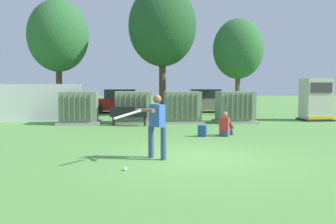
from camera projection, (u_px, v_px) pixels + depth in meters
The scene contains 17 objects.
ground_plane at pixel (197, 158), 10.35m from camera, with size 96.00×96.00×0.00m, color #5B9947.
fence_panel at pixel (35, 103), 19.96m from camera, with size 4.80×0.12×2.00m, color white.
transformer_west at pixel (79, 108), 18.93m from camera, with size 2.10×1.70×1.62m.
transformer_mid_west at pixel (133, 108), 19.27m from camera, with size 2.10×1.70×1.62m.
transformer_mid_east at pixel (182, 107), 19.45m from camera, with size 2.10×1.70×1.62m.
transformer_east at pixel (235, 107), 19.49m from camera, with size 2.10×1.70×1.62m.
generator_enclosure at pixel (316, 100), 20.55m from camera, with size 1.60×1.40×2.30m.
park_bench at pixel (129, 115), 17.96m from camera, with size 1.84×0.75×0.92m.
batter at pixel (156, 123), 10.12m from camera, with size 1.38×1.24×1.74m.
sports_ball at pixel (125, 169), 8.82m from camera, with size 0.09×0.09×0.09m, color white.
seated_spectator at pixel (226, 126), 14.58m from camera, with size 0.69×0.77×0.96m.
backpack at pixel (202, 131), 14.43m from camera, with size 0.38×0.35×0.44m.
tree_left at pixel (58, 36), 23.79m from camera, with size 3.83×3.83×7.31m.
tree_center_left at pixel (162, 26), 23.70m from camera, with size 4.29×4.29×8.19m.
tree_center_right at pixel (238, 49), 23.85m from camera, with size 3.20×3.20×6.12m.
parked_car_leftmost at pixel (118, 102), 26.14m from camera, with size 4.29×2.11×1.62m.
parked_car_left_of_center at pixel (203, 101), 26.49m from camera, with size 4.33×2.18×1.62m.
Camera 1 is at (-1.88, -10.07, 2.06)m, focal length 40.18 mm.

